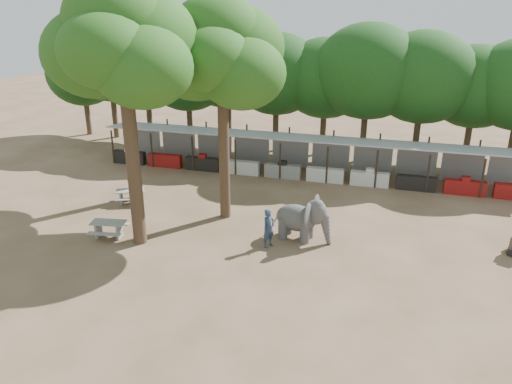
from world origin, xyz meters
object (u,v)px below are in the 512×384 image
(yard_tree_center, at_px, (122,45))
(picnic_table_near, at_px, (109,227))
(handler, at_px, (269,228))
(yard_tree_left, at_px, (121,55))
(yard_tree_back, at_px, (220,54))
(elephant, at_px, (303,218))
(picnic_table_far, at_px, (130,195))

(yard_tree_center, height_order, picnic_table_near, yard_tree_center)
(picnic_table_near, bearing_deg, handler, -0.05)
(yard_tree_left, distance_m, yard_tree_center, 5.92)
(yard_tree_back, xyz_separation_m, handler, (3.25, -2.97, -7.59))
(elephant, bearing_deg, yard_tree_left, 174.81)
(yard_tree_back, xyz_separation_m, picnic_table_near, (-4.59, -4.13, -8.00))
(yard_tree_left, distance_m, picnic_table_far, 7.75)
(yard_tree_center, xyz_separation_m, handler, (6.25, 1.03, -8.26))
(yard_tree_left, xyz_separation_m, picnic_table_near, (1.41, -5.13, -7.66))
(yard_tree_back, bearing_deg, yard_tree_left, 170.54)
(yard_tree_center, relative_size, picnic_table_near, 6.52)
(handler, bearing_deg, picnic_table_far, 101.19)
(yard_tree_back, height_order, picnic_table_near, yard_tree_back)
(yard_tree_left, height_order, yard_tree_center, yard_tree_center)
(picnic_table_far, bearing_deg, handler, -41.73)
(yard_tree_center, bearing_deg, picnic_table_near, -175.51)
(picnic_table_far, bearing_deg, yard_tree_left, 82.20)
(yard_tree_left, distance_m, picnic_table_near, 9.32)
(yard_tree_back, distance_m, picnic_table_far, 9.89)
(yard_tree_back, height_order, picnic_table_far, yard_tree_back)
(yard_tree_left, height_order, elephant, yard_tree_left)
(yard_tree_center, height_order, handler, yard_tree_center)
(elephant, bearing_deg, handler, -129.79)
(handler, height_order, picnic_table_far, handler)
(elephant, bearing_deg, picnic_table_far, 179.03)
(yard_tree_back, bearing_deg, picnic_table_far, 178.66)
(yard_tree_left, relative_size, yard_tree_back, 0.97)
(yard_tree_left, xyz_separation_m, yard_tree_back, (6.00, -1.00, 0.34))
(yard_tree_left, relative_size, handler, 5.81)
(yard_tree_back, relative_size, picnic_table_near, 6.15)
(yard_tree_center, distance_m, yard_tree_back, 5.04)
(yard_tree_center, xyz_separation_m, picnic_table_near, (-1.59, -0.13, -8.67))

